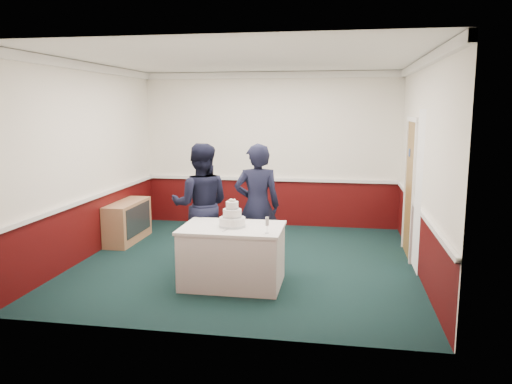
% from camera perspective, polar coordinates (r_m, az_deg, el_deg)
% --- Properties ---
extents(ground, '(5.00, 5.00, 0.00)m').
position_cam_1_polar(ground, '(7.67, -1.07, -7.97)').
color(ground, black).
rests_on(ground, ground).
extents(room_shell, '(5.00, 5.00, 3.00)m').
position_cam_1_polar(room_shell, '(7.91, 0.28, 7.07)').
color(room_shell, white).
rests_on(room_shell, ground).
extents(sideboard, '(0.41, 1.20, 0.70)m').
position_cam_1_polar(sideboard, '(9.02, -14.44, -3.28)').
color(sideboard, '#AF7B55').
rests_on(sideboard, ground).
extents(cake_table, '(1.32, 0.92, 0.79)m').
position_cam_1_polar(cake_table, '(6.62, -2.70, -7.22)').
color(cake_table, white).
rests_on(cake_table, ground).
extents(wedding_cake, '(0.35, 0.35, 0.36)m').
position_cam_1_polar(wedding_cake, '(6.49, -2.73, -3.00)').
color(wedding_cake, white).
rests_on(wedding_cake, cake_table).
extents(cake_knife, '(0.07, 0.22, 0.00)m').
position_cam_1_polar(cake_knife, '(6.34, -3.38, -4.33)').
color(cake_knife, silver).
rests_on(cake_knife, cake_table).
extents(champagne_flute, '(0.05, 0.05, 0.21)m').
position_cam_1_polar(champagne_flute, '(6.13, 1.28, -3.49)').
color(champagne_flute, silver).
rests_on(champagne_flute, cake_table).
extents(person_man, '(0.98, 0.82, 1.81)m').
position_cam_1_polar(person_man, '(7.38, -6.33, -1.48)').
color(person_man, black).
rests_on(person_man, ground).
extents(person_woman, '(0.74, 0.57, 1.82)m').
position_cam_1_polar(person_woman, '(7.22, 0.14, -1.63)').
color(person_woman, black).
rests_on(person_woman, ground).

